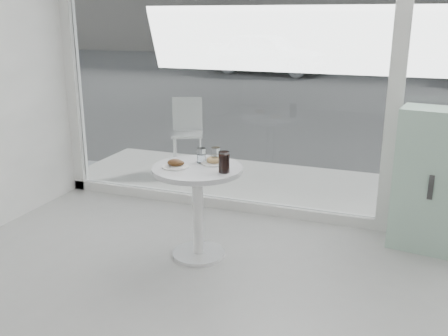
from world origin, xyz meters
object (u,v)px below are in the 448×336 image
at_px(mint_cabinet, 430,180).
at_px(plate_fritter, 176,164).
at_px(main_table, 198,193).
at_px(water_tumbler_a, 201,156).
at_px(patio_chair, 188,128).
at_px(plate_donut, 214,161).
at_px(water_tumbler_b, 216,156).
at_px(car_white, 268,53).
at_px(cola_glass, 224,162).

xyz_separation_m(mint_cabinet, plate_fritter, (-1.90, -0.91, 0.19)).
xyz_separation_m(main_table, water_tumbler_a, (-0.02, 0.12, 0.27)).
bearing_deg(patio_chair, plate_donut, -83.03).
xyz_separation_m(mint_cabinet, patio_chair, (-2.83, 1.35, -0.05)).
bearing_deg(patio_chair, water_tumbler_b, -82.53).
distance_m(car_white, water_tumbler_b, 13.66).
relative_size(mint_cabinet, patio_chair, 1.37).
bearing_deg(water_tumbler_b, car_white, 103.97).
xyz_separation_m(car_white, plate_donut, (3.30, -13.29, 0.08)).
xyz_separation_m(car_white, water_tumbler_b, (3.30, -13.25, 0.12)).
distance_m(mint_cabinet, water_tumbler_b, 1.80).
distance_m(water_tumbler_a, water_tumbler_b, 0.12).
xyz_separation_m(mint_cabinet, plate_donut, (-1.66, -0.71, 0.19)).
distance_m(water_tumbler_a, cola_glass, 0.32).
bearing_deg(plate_donut, water_tumbler_a, -177.11).
distance_m(car_white, cola_glass, 13.92).
bearing_deg(water_tumbler_b, water_tumbler_a, -157.08).
bearing_deg(plate_fritter, cola_glass, 2.00).
height_order(main_table, plate_fritter, plate_fritter).
distance_m(main_table, water_tumbler_a, 0.30).
bearing_deg(main_table, cola_glass, -13.60).
xyz_separation_m(patio_chair, car_white, (-2.12, 11.24, 0.16)).
height_order(plate_fritter, plate_donut, plate_fritter).
xyz_separation_m(mint_cabinet, water_tumbler_a, (-1.76, -0.71, 0.22)).
bearing_deg(water_tumbler_a, car_white, 103.49).
height_order(plate_donut, cola_glass, cola_glass).
bearing_deg(water_tumbler_b, plate_fritter, -134.93).
distance_m(main_table, plate_fritter, 0.30).
xyz_separation_m(patio_chair, cola_glass, (1.33, -2.24, 0.30)).
relative_size(main_table, plate_donut, 3.69).
distance_m(mint_cabinet, plate_donut, 1.81).
bearing_deg(cola_glass, car_white, 104.37).
xyz_separation_m(water_tumbler_a, water_tumbler_b, (0.11, 0.05, 0.00)).
relative_size(mint_cabinet, cola_glass, 7.44).
height_order(main_table, patio_chair, patio_chair).
xyz_separation_m(mint_cabinet, water_tumbler_b, (-1.66, -0.67, 0.22)).
relative_size(mint_cabinet, plate_donut, 5.76).
relative_size(main_table, water_tumbler_b, 6.19).
distance_m(car_white, water_tumbler_a, 13.68).
height_order(main_table, car_white, car_white).
xyz_separation_m(car_white, plate_fritter, (3.05, -13.50, 0.09)).
bearing_deg(mint_cabinet, plate_fritter, -146.14).
distance_m(plate_fritter, water_tumbler_a, 0.24).
xyz_separation_m(plate_donut, water_tumbler_b, (0.00, 0.04, 0.03)).
bearing_deg(plate_fritter, patio_chair, 112.46).
xyz_separation_m(main_table, plate_donut, (0.09, 0.13, 0.24)).
distance_m(plate_donut, water_tumbler_a, 0.11).
xyz_separation_m(plate_donut, cola_glass, (0.16, -0.19, 0.06)).
bearing_deg(water_tumbler_a, cola_glass, -34.80).
relative_size(water_tumbler_a, cola_glass, 0.74).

